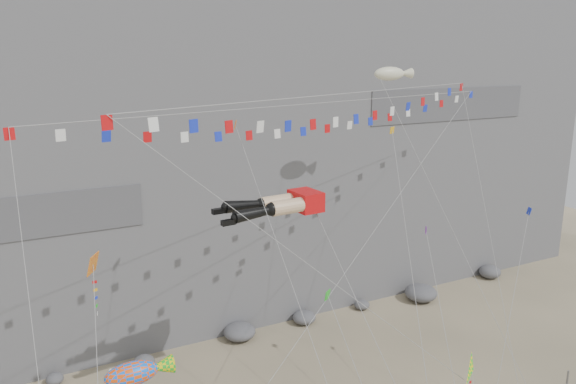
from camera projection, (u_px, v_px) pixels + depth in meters
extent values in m
cube|color=slate|center=(173.00, 27.00, 52.61)|extent=(80.00, 28.00, 50.00)
cube|color=red|center=(306.00, 201.00, 33.63)|extent=(1.60, 2.10, 1.17)
cylinder|color=#D5AF85|center=(287.00, 207.00, 32.26)|extent=(2.05, 1.03, 0.87)
sphere|color=black|center=(272.00, 209.00, 31.75)|extent=(0.80, 0.80, 0.80)
cone|color=black|center=(254.00, 213.00, 31.16)|extent=(2.43, 0.92, 0.81)
cube|color=black|center=(228.00, 222.00, 30.40)|extent=(0.79, 0.41, 0.29)
cylinder|color=#D5AF85|center=(276.00, 202.00, 33.23)|extent=(2.05, 1.03, 0.87)
sphere|color=black|center=(262.00, 205.00, 32.72)|extent=(0.80, 0.80, 0.80)
cone|color=black|center=(244.00, 206.00, 32.08)|extent=(2.44, 0.92, 0.87)
cube|color=black|center=(219.00, 211.00, 31.28)|extent=(0.79, 0.41, 0.29)
cylinder|color=gray|center=(384.00, 367.00, 28.62)|extent=(0.03, 0.03, 21.05)
cylinder|color=gray|center=(224.00, 315.00, 28.16)|extent=(0.03, 0.03, 29.04)
cylinder|color=gray|center=(442.00, 271.00, 32.66)|extent=(0.03, 0.03, 23.49)
cylinder|color=gray|center=(463.00, 239.00, 37.09)|extent=(0.03, 0.03, 25.45)
cylinder|color=gray|center=(303.00, 315.00, 29.26)|extent=(0.03, 0.03, 23.09)
cylinder|color=gray|center=(451.00, 362.00, 31.37)|extent=(0.03, 0.03, 17.04)
cylinder|color=gray|center=(416.00, 304.00, 31.49)|extent=(0.03, 0.03, 22.78)
cylinder|color=gray|center=(504.00, 347.00, 31.42)|extent=(0.03, 0.03, 17.17)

